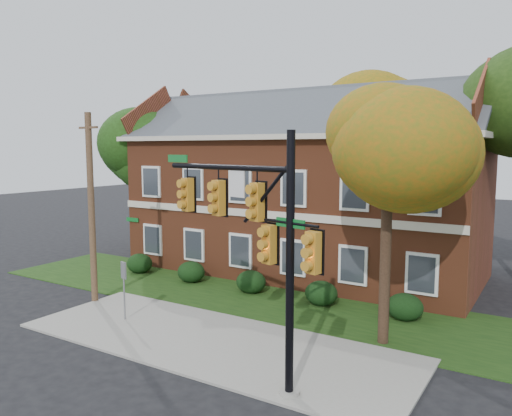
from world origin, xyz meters
The scene contains 15 objects.
ground centered at (0.00, 0.00, 0.00)m, with size 120.00×120.00×0.00m, color black.
sidewalk centered at (0.00, 1.00, 0.04)m, with size 14.00×5.00×0.08m, color gray.
grass_strip centered at (0.00, 6.00, 0.02)m, with size 30.00×6.00×0.04m, color #193811.
apartment_building centered at (-2.00, 11.95, 4.99)m, with size 18.80×8.80×9.74m.
hedge_far_left centered at (-9.00, 6.70, 0.53)m, with size 1.40×1.26×1.05m, color black.
hedge_left centered at (-5.50, 6.70, 0.53)m, with size 1.40×1.26×1.05m, color black.
hedge_center centered at (-2.00, 6.70, 0.53)m, with size 1.40×1.26×1.05m, color black.
hedge_right centered at (1.50, 6.70, 0.53)m, with size 1.40×1.26×1.05m, color black.
hedge_far_right centered at (5.00, 6.70, 0.53)m, with size 1.40×1.26×1.05m, color black.
tree_near_right centered at (5.22, 3.87, 6.67)m, with size 4.50×4.25×8.58m.
tree_left_rear centered at (-11.73, 10.84, 6.68)m, with size 5.40×5.10×8.88m.
tree_far_rear centered at (-0.66, 19.79, 8.84)m, with size 6.84×6.46×11.52m.
traffic_signal centered at (2.77, -0.62, 4.37)m, with size 6.17×1.66×7.05m.
utility_pole centered at (-7.00, 2.00, 4.10)m, with size 1.26×0.30×8.08m.
sign_post centered at (-4.10, 0.96, 1.58)m, with size 0.34×0.12×2.33m.
Camera 1 is at (9.87, -12.13, 6.57)m, focal length 35.00 mm.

